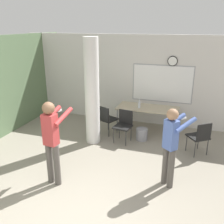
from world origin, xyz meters
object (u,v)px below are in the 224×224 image
object	(u,v)px
bottle_on_table	(139,105)
person_playing_front	(52,137)
chair_table_left	(107,118)
person_playing_side	(171,142)
folding_table	(148,109)
chair_table_front	(124,124)
chair_mid_room	(200,136)

from	to	relation	value
bottle_on_table	person_playing_front	distance (m)	3.26
chair_table_left	person_playing_side	distance (m)	2.82
bottle_on_table	chair_table_left	world-z (taller)	bottle_on_table
folding_table	chair_table_front	distance (m)	1.05
bottle_on_table	chair_table_front	xyz separation A→B (m)	(-0.24, -0.79, -0.34)
chair_table_front	chair_table_left	distance (m)	0.66
bottle_on_table	person_playing_side	bearing A→B (deg)	-64.39
folding_table	person_playing_front	world-z (taller)	person_playing_front
person_playing_side	chair_mid_room	bearing A→B (deg)	69.26
chair_table_front	person_playing_side	distance (m)	2.21
person_playing_front	chair_table_left	bearing A→B (deg)	85.60
chair_table_left	person_playing_front	xyz separation A→B (m)	(-0.20, -2.59, 0.51)
bottle_on_table	chair_table_left	distance (m)	1.03
folding_table	chair_table_left	world-z (taller)	chair_table_left
chair_table_front	bottle_on_table	bearing A→B (deg)	72.78
person_playing_side	folding_table	bearing A→B (deg)	109.94
folding_table	person_playing_front	xyz separation A→B (m)	(-1.28, -3.21, 0.32)
folding_table	chair_table_front	world-z (taller)	chair_table_front
chair_mid_room	person_playing_side	world-z (taller)	person_playing_side
person_playing_side	person_playing_front	size ratio (longest dim) A/B	0.94
bottle_on_table	person_playing_front	size ratio (longest dim) A/B	0.15
chair_mid_room	chair_table_left	xyz separation A→B (m)	(-2.57, 0.43, 0.00)
chair_table_front	person_playing_side	xyz separation A→B (m)	(1.41, -1.64, 0.45)
folding_table	person_playing_front	bearing A→B (deg)	-111.69
bottle_on_table	person_playing_front	bearing A→B (deg)	-108.63
folding_table	chair_table_front	size ratio (longest dim) A/B	2.07
chair_table_front	chair_table_left	world-z (taller)	same
chair_mid_room	person_playing_side	xyz separation A→B (m)	(-0.57, -1.50, 0.45)
person_playing_front	person_playing_side	bearing A→B (deg)	16.55
person_playing_side	person_playing_front	xyz separation A→B (m)	(-2.20, -0.65, 0.06)
chair_table_left	person_playing_side	bearing A→B (deg)	-43.96
folding_table	chair_table_left	distance (m)	1.26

